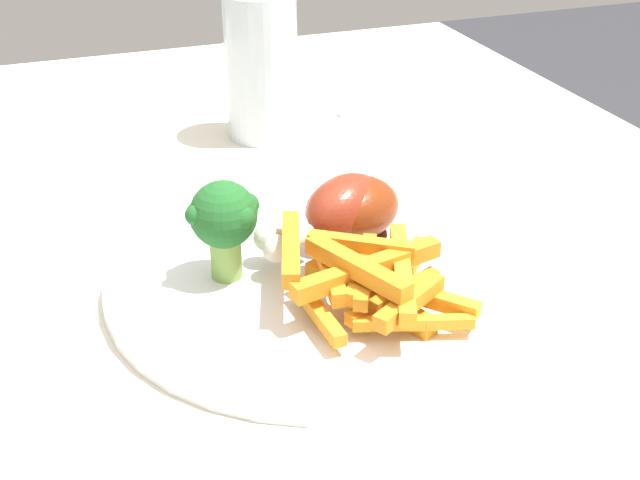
{
  "coord_description": "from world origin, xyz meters",
  "views": [
    {
      "loc": [
        -0.46,
        0.2,
        1.01
      ],
      "look_at": [
        0.0,
        0.03,
        0.73
      ],
      "focal_mm": 47.38,
      "sensor_mm": 36.0,
      "label": 1
    }
  ],
  "objects_px": {
    "fork": "(415,98)",
    "chicken_drumstick_far": "(348,210)",
    "carrot_fries_pile": "(369,278)",
    "dinner_plate": "(320,273)",
    "water_glass": "(261,67)",
    "dining_table": "(360,388)",
    "broccoli_floret_front": "(224,218)",
    "chicken_drumstick_near": "(341,211)"
  },
  "relations": [
    {
      "from": "dinner_plate",
      "to": "water_glass",
      "type": "xyz_separation_m",
      "value": [
        0.27,
        -0.04,
        0.06
      ]
    },
    {
      "from": "dining_table",
      "to": "broccoli_floret_front",
      "type": "height_order",
      "value": "broccoli_floret_front"
    },
    {
      "from": "chicken_drumstick_far",
      "to": "water_glass",
      "type": "distance_m",
      "value": 0.24
    },
    {
      "from": "fork",
      "to": "water_glass",
      "type": "height_order",
      "value": "water_glass"
    },
    {
      "from": "chicken_drumstick_far",
      "to": "water_glass",
      "type": "bearing_deg",
      "value": -1.88
    },
    {
      "from": "dining_table",
      "to": "broccoli_floret_front",
      "type": "distance_m",
      "value": 0.18
    },
    {
      "from": "broccoli_floret_front",
      "to": "fork",
      "type": "relative_size",
      "value": 0.36
    },
    {
      "from": "chicken_drumstick_far",
      "to": "water_glass",
      "type": "xyz_separation_m",
      "value": [
        0.24,
        -0.01,
        0.03
      ]
    },
    {
      "from": "broccoli_floret_front",
      "to": "carrot_fries_pile",
      "type": "xyz_separation_m",
      "value": [
        -0.07,
        -0.07,
        -0.02
      ]
    },
    {
      "from": "dining_table",
      "to": "water_glass",
      "type": "xyz_separation_m",
      "value": [
        0.28,
        -0.01,
        0.17
      ]
    },
    {
      "from": "broccoli_floret_front",
      "to": "dinner_plate",
      "type": "bearing_deg",
      "value": -97.46
    },
    {
      "from": "chicken_drumstick_near",
      "to": "fork",
      "type": "distance_m",
      "value": 0.34
    },
    {
      "from": "dinner_plate",
      "to": "broccoli_floret_front",
      "type": "xyz_separation_m",
      "value": [
        0.01,
        0.06,
        0.05
      ]
    },
    {
      "from": "dinner_plate",
      "to": "fork",
      "type": "xyz_separation_m",
      "value": [
        0.31,
        -0.22,
        -0.0
      ]
    },
    {
      "from": "carrot_fries_pile",
      "to": "chicken_drumstick_far",
      "type": "relative_size",
      "value": 1.08
    },
    {
      "from": "carrot_fries_pile",
      "to": "chicken_drumstick_near",
      "type": "xyz_separation_m",
      "value": [
        0.09,
        -0.01,
        0.0
      ]
    },
    {
      "from": "dining_table",
      "to": "chicken_drumstick_far",
      "type": "distance_m",
      "value": 0.14
    },
    {
      "from": "broccoli_floret_front",
      "to": "fork",
      "type": "distance_m",
      "value": 0.42
    },
    {
      "from": "fork",
      "to": "chicken_drumstick_near",
      "type": "bearing_deg",
      "value": 46.6
    },
    {
      "from": "chicken_drumstick_far",
      "to": "water_glass",
      "type": "height_order",
      "value": "water_glass"
    },
    {
      "from": "dining_table",
      "to": "water_glass",
      "type": "bearing_deg",
      "value": -1.99
    },
    {
      "from": "chicken_drumstick_far",
      "to": "water_glass",
      "type": "relative_size",
      "value": 0.89
    },
    {
      "from": "carrot_fries_pile",
      "to": "water_glass",
      "type": "relative_size",
      "value": 0.96
    },
    {
      "from": "dining_table",
      "to": "broccoli_floret_front",
      "type": "xyz_separation_m",
      "value": [
        0.01,
        0.09,
        0.16
      ]
    },
    {
      "from": "dinner_plate",
      "to": "chicken_drumstick_far",
      "type": "xyz_separation_m",
      "value": [
        0.03,
        -0.03,
        0.03
      ]
    },
    {
      "from": "carrot_fries_pile",
      "to": "dinner_plate",
      "type": "bearing_deg",
      "value": 10.98
    },
    {
      "from": "chicken_drumstick_far",
      "to": "dinner_plate",
      "type": "bearing_deg",
      "value": 133.51
    },
    {
      "from": "dining_table",
      "to": "fork",
      "type": "bearing_deg",
      "value": -31.27
    },
    {
      "from": "water_glass",
      "to": "dinner_plate",
      "type": "bearing_deg",
      "value": 171.49
    },
    {
      "from": "dinner_plate",
      "to": "chicken_drumstick_far",
      "type": "bearing_deg",
      "value": -46.49
    },
    {
      "from": "dining_table",
      "to": "chicken_drumstick_near",
      "type": "distance_m",
      "value": 0.14
    },
    {
      "from": "broccoli_floret_front",
      "to": "fork",
      "type": "height_order",
      "value": "broccoli_floret_front"
    },
    {
      "from": "dinner_plate",
      "to": "fork",
      "type": "relative_size",
      "value": 1.55
    },
    {
      "from": "carrot_fries_pile",
      "to": "chicken_drumstick_far",
      "type": "bearing_deg",
      "value": -13.61
    },
    {
      "from": "dinner_plate",
      "to": "dining_table",
      "type": "bearing_deg",
      "value": -97.7
    },
    {
      "from": "chicken_drumstick_near",
      "to": "dinner_plate",
      "type": "bearing_deg",
      "value": 137.33
    },
    {
      "from": "fork",
      "to": "chicken_drumstick_far",
      "type": "bearing_deg",
      "value": 47.27
    },
    {
      "from": "dinner_plate",
      "to": "fork",
      "type": "distance_m",
      "value": 0.38
    },
    {
      "from": "chicken_drumstick_near",
      "to": "water_glass",
      "type": "relative_size",
      "value": 0.84
    },
    {
      "from": "dining_table",
      "to": "carrot_fries_pile",
      "type": "height_order",
      "value": "carrot_fries_pile"
    },
    {
      "from": "broccoli_floret_front",
      "to": "chicken_drumstick_near",
      "type": "relative_size",
      "value": 0.61
    },
    {
      "from": "dinner_plate",
      "to": "water_glass",
      "type": "distance_m",
      "value": 0.28
    }
  ]
}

